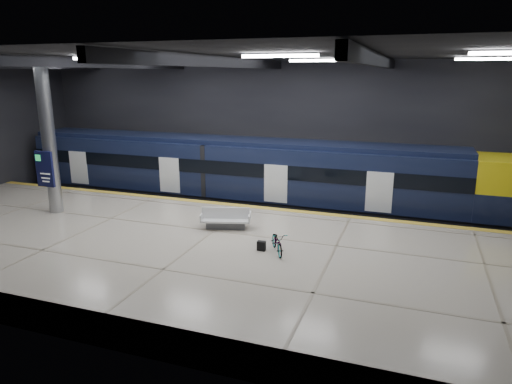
% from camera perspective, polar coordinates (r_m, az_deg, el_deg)
% --- Properties ---
extents(ground, '(30.00, 30.00, 0.00)m').
position_cam_1_polar(ground, '(19.98, -4.00, -6.92)').
color(ground, black).
rests_on(ground, ground).
extents(room_shell, '(30.10, 16.10, 8.05)m').
position_cam_1_polar(room_shell, '(18.66, -4.31, 9.65)').
color(room_shell, black).
rests_on(room_shell, ground).
extents(platform, '(30.00, 11.00, 1.10)m').
position_cam_1_polar(platform, '(17.68, -7.27, -8.03)').
color(platform, beige).
rests_on(platform, ground).
extents(safety_strip, '(30.00, 0.40, 0.01)m').
position_cam_1_polar(safety_strip, '(22.03, -1.22, -1.77)').
color(safety_strip, gold).
rests_on(safety_strip, platform).
extents(rails, '(30.00, 1.52, 0.16)m').
position_cam_1_polar(rails, '(24.81, 1.03, -2.35)').
color(rails, gray).
rests_on(rails, ground).
extents(train, '(29.40, 2.84, 3.79)m').
position_cam_1_polar(train, '(24.34, 0.74, 2.13)').
color(train, black).
rests_on(train, ground).
extents(bench, '(2.19, 1.38, 0.90)m').
position_cam_1_polar(bench, '(18.91, -3.79, -3.62)').
color(bench, '#595B60').
rests_on(bench, platform).
extents(bicycle, '(1.20, 1.59, 0.80)m').
position_cam_1_polar(bicycle, '(16.35, 2.68, -6.26)').
color(bicycle, '#99999E').
rests_on(bicycle, platform).
extents(pannier_bag, '(0.30, 0.18, 0.35)m').
position_cam_1_polar(pannier_bag, '(16.61, 0.68, -6.75)').
color(pannier_bag, black).
rests_on(pannier_bag, platform).
extents(info_column, '(0.90, 0.78, 6.90)m').
position_cam_1_polar(info_column, '(22.44, -24.54, 5.98)').
color(info_column, '#9EA0A5').
rests_on(info_column, platform).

